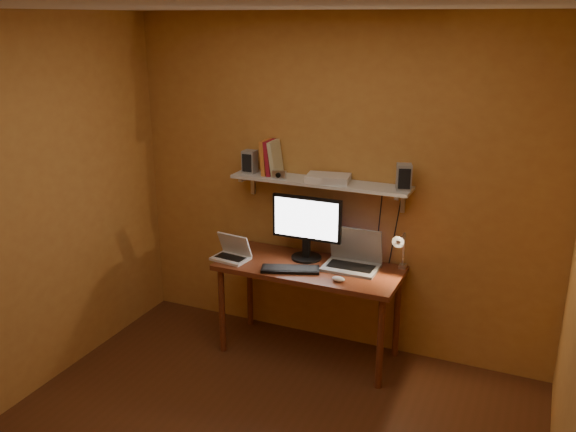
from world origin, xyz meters
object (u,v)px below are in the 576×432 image
at_px(wall_shelf, 320,182).
at_px(mouse, 338,279).
at_px(keyboard, 290,269).
at_px(netbook, 232,252).
at_px(router, 328,178).
at_px(monitor, 307,224).
at_px(speaker_right, 404,177).
at_px(desk, 309,276).
at_px(speaker_left, 250,162).
at_px(laptop, 353,257).
at_px(shelf_camera, 279,175).
at_px(desk_lamp, 400,247).

relative_size(wall_shelf, mouse, 14.31).
bearing_deg(keyboard, netbook, 155.94).
bearing_deg(router, monitor, -160.15).
height_order(speaker_right, router, speaker_right).
xyz_separation_m(monitor, mouse, (0.37, -0.31, -0.26)).
bearing_deg(wall_shelf, monitor, -138.42).
bearing_deg(mouse, wall_shelf, 132.97).
xyz_separation_m(desk, speaker_left, (-0.59, 0.19, 0.80)).
bearing_deg(netbook, laptop, 21.30).
height_order(mouse, shelf_camera, shelf_camera).
xyz_separation_m(desk_lamp, router, (-0.59, 0.05, 0.44)).
distance_m(speaker_right, shelf_camera, 0.95).
height_order(desk_lamp, speaker_left, speaker_left).
height_order(mouse, speaker_right, speaker_right).
relative_size(wall_shelf, shelf_camera, 13.06).
bearing_deg(desk, shelf_camera, 159.25).
relative_size(mouse, desk_lamp, 0.26).
distance_m(laptop, shelf_camera, 0.84).
bearing_deg(mouse, shelf_camera, 158.39).
xyz_separation_m(netbook, mouse, (0.90, -0.07, -0.04)).
height_order(wall_shelf, mouse, wall_shelf).
relative_size(keyboard, speaker_right, 2.30).
height_order(wall_shelf, speaker_right, speaker_right).
bearing_deg(speaker_left, keyboard, -34.20).
height_order(netbook, speaker_left, speaker_left).
bearing_deg(shelf_camera, router, 9.92).
height_order(wall_shelf, monitor, wall_shelf).
height_order(laptop, netbook, laptop).
distance_m(wall_shelf, netbook, 0.87).
bearing_deg(wall_shelf, speaker_left, -179.76).
xyz_separation_m(monitor, speaker_right, (0.72, 0.06, 0.44)).
height_order(netbook, router, router).
xyz_separation_m(mouse, desk_lamp, (0.36, 0.31, 0.19)).
distance_m(monitor, keyboard, 0.38).
relative_size(desk, mouse, 14.31).
relative_size(laptop, speaker_left, 2.27).
bearing_deg(speaker_right, router, 163.06).
relative_size(monitor, keyboard, 1.29).
distance_m(monitor, netbook, 0.62).
bearing_deg(monitor, router, 19.05).
relative_size(desk_lamp, shelf_camera, 3.50).
relative_size(keyboard, desk_lamp, 1.15).
bearing_deg(speaker_left, mouse, -22.80).
distance_m(speaker_left, shelf_camera, 0.30).
height_order(desk, monitor, monitor).
height_order(keyboard, desk_lamp, desk_lamp).
bearing_deg(speaker_right, mouse, -150.67).
bearing_deg(desk, router, 68.06).
bearing_deg(speaker_left, desk_lamp, -2.97).
height_order(monitor, speaker_left, speaker_left).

